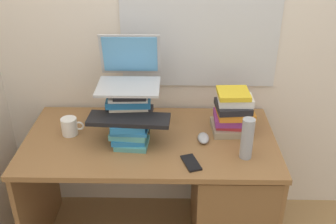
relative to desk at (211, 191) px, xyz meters
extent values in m
cube|color=silver|center=(-0.34, 0.42, 0.90)|extent=(6.00, 0.05, 2.60)
cube|color=silver|center=(-0.07, 0.39, 0.88)|extent=(0.90, 0.01, 0.80)
cube|color=olive|center=(-0.34, 0.03, 0.32)|extent=(1.36, 0.71, 0.03)
cube|color=olive|center=(-1.01, 0.03, -0.05)|extent=(0.02, 0.65, 0.71)
cube|color=olive|center=(0.32, 0.03, -0.05)|extent=(0.02, 0.65, 0.71)
cube|color=brown|center=(0.11, -0.01, -0.05)|extent=(0.41, 0.60, 0.67)
cube|color=#338C4C|center=(-0.46, 0.09, 0.35)|extent=(0.21, 0.15, 0.03)
cube|color=black|center=(-0.45, 0.09, 0.38)|extent=(0.20, 0.17, 0.03)
cube|color=yellow|center=(-0.45, 0.10, 0.41)|extent=(0.18, 0.15, 0.03)
cube|color=black|center=(-0.45, 0.10, 0.44)|extent=(0.21, 0.19, 0.02)
cube|color=black|center=(-0.45, 0.10, 0.46)|extent=(0.24, 0.15, 0.03)
cube|color=beige|center=(-0.46, 0.09, 0.49)|extent=(0.21, 0.15, 0.03)
cube|color=#2672B2|center=(-0.46, 0.08, 0.53)|extent=(0.24, 0.13, 0.03)
cube|color=white|center=(-0.46, 0.09, 0.55)|extent=(0.21, 0.14, 0.02)
cube|color=black|center=(-0.45, 0.10, 0.58)|extent=(0.18, 0.19, 0.04)
cube|color=teal|center=(-0.43, -0.04, 0.35)|extent=(0.18, 0.16, 0.03)
cube|color=#2672B2|center=(-0.45, -0.03, 0.37)|extent=(0.18, 0.16, 0.03)
cube|color=teal|center=(-0.45, -0.03, 0.40)|extent=(0.20, 0.16, 0.03)
cube|color=#2672B2|center=(-0.44, -0.02, 0.43)|extent=(0.19, 0.17, 0.02)
cube|color=#2672B2|center=(-0.45, -0.04, 0.46)|extent=(0.18, 0.14, 0.04)
cube|color=gray|center=(0.10, 0.12, 0.35)|extent=(0.22, 0.20, 0.04)
cube|color=#B22D33|center=(0.10, 0.11, 0.38)|extent=(0.18, 0.15, 0.02)
cube|color=#8C338C|center=(0.10, 0.12, 0.42)|extent=(0.19, 0.16, 0.04)
cube|color=orange|center=(0.12, 0.11, 0.46)|extent=(0.20, 0.19, 0.04)
cube|color=black|center=(0.10, 0.11, 0.49)|extent=(0.19, 0.19, 0.04)
cube|color=white|center=(0.11, 0.11, 0.53)|extent=(0.18, 0.13, 0.04)
cube|color=yellow|center=(0.10, 0.12, 0.56)|extent=(0.17, 0.17, 0.03)
cube|color=#B7BABF|center=(-0.45, 0.10, 0.61)|extent=(0.33, 0.25, 0.01)
cube|color=#B7BABF|center=(-0.45, 0.24, 0.73)|extent=(0.33, 0.06, 0.24)
cube|color=#59A5E5|center=(-0.45, 0.24, 0.73)|extent=(0.30, 0.05, 0.21)
cube|color=black|center=(-0.44, -0.03, 0.48)|extent=(0.43, 0.17, 0.02)
ellipsoid|color=#A5A8AD|center=(-0.06, 0.01, 0.35)|extent=(0.06, 0.10, 0.04)
cylinder|color=white|center=(-0.78, 0.06, 0.38)|extent=(0.09, 0.09, 0.10)
torus|color=white|center=(-0.73, 0.06, 0.39)|extent=(0.05, 0.01, 0.05)
cylinder|color=#999EA5|center=(0.15, -0.14, 0.44)|extent=(0.06, 0.06, 0.22)
cube|color=black|center=(-0.13, -0.20, 0.34)|extent=(0.11, 0.15, 0.01)
camera|label=1|loc=(-0.21, -1.81, 1.49)|focal=42.72mm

